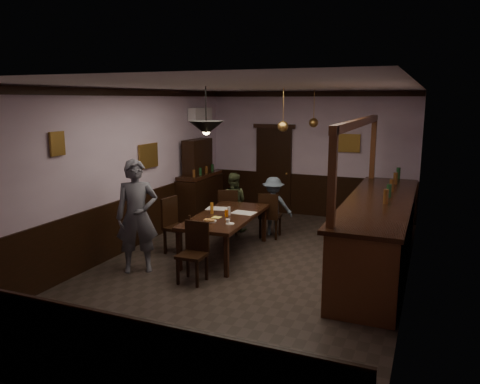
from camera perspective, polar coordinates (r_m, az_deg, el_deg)
The scene contains 31 objects.
room at distance 7.62m, azimuth 1.18°, elevation 1.41°, with size 5.01×8.01×3.01m.
dining_table at distance 8.46m, azimuth -1.77°, elevation -3.23°, with size 1.10×2.24×0.75m.
chair_far_left at distance 9.80m, azimuth -1.37°, elevation -2.16°, with size 0.51×0.51×0.96m.
chair_far_right at distance 9.53m, azimuth 3.61°, elevation -2.64°, with size 0.44×0.44×0.94m.
chair_near at distance 7.35m, azimuth -5.60°, elevation -6.94°, with size 0.41×0.41×0.94m.
chair_side at distance 8.71m, azimuth -7.95°, elevation -3.72°, with size 0.50×0.50×1.03m.
person_standing at distance 7.79m, azimuth -12.44°, elevation -2.91°, with size 0.68×0.45×1.86m, color #545560.
person_seated_left at distance 10.04m, azimuth -0.88°, elevation -1.21°, with size 0.62×0.48×1.27m, color #455030.
person_seated_right at distance 9.77m, azimuth 4.06°, elevation -1.72°, with size 0.79×0.45×1.22m, color slate.
newspaper_left at distance 8.92m, azimuth -2.74°, elevation -2.02°, with size 0.42×0.30×0.01m, color silver.
newspaper_right at distance 8.58m, azimuth 0.46°, elevation -2.54°, with size 0.42×0.30×0.01m, color silver.
napkin at distance 8.28m, azimuth -2.87°, elevation -3.09°, with size 0.15×0.15×0.00m, color #FFF15D.
saucer at distance 7.84m, azimuth -1.24°, elevation -3.87°, with size 0.15×0.15×0.01m, color white.
coffee_cup at distance 7.82m, azimuth -1.48°, elevation -3.58°, with size 0.08×0.08×0.07m, color white.
pastry_plate at distance 8.02m, azimuth -3.66°, elevation -3.54°, with size 0.22×0.22×0.01m, color white.
pastry_ring_a at distance 7.97m, azimuth -3.98°, elevation -3.43°, with size 0.13×0.13×0.04m, color #C68C47.
pastry_ring_b at distance 7.95m, azimuth -3.54°, elevation -3.46°, with size 0.13×0.13×0.04m, color #C68C47.
soda_can at distance 8.32m, azimuth -1.66°, elevation -2.60°, with size 0.07×0.07×0.12m, color orange.
beer_glass at distance 8.53m, azimuth -3.45°, elevation -1.98°, with size 0.06×0.06×0.20m, color #BF721E.
water_glass at distance 8.41m, azimuth -1.37°, elevation -2.33°, with size 0.06×0.06×0.15m, color silver.
pepper_mill at distance 7.90m, azimuth -6.18°, elevation -3.33°, with size 0.04×0.04×0.14m, color black.
sideboard at distance 10.88m, azimuth -4.95°, elevation 0.42°, with size 0.51×1.44×1.90m.
bar_counter at distance 8.14m, azimuth 16.53°, elevation -4.72°, with size 1.03×4.44×2.49m.
door_back at distance 11.66m, azimuth 4.12°, elevation 2.60°, with size 0.90×0.06×2.10m, color black.
ac_unit at distance 11.14m, azimuth -4.86°, elevation 9.42°, with size 0.20×0.85×0.30m.
picture_left_small at distance 7.51m, azimuth -21.40°, elevation 5.51°, with size 0.04×0.28×0.36m.
picture_left_large at distance 9.43m, azimuth -11.10°, elevation 4.34°, with size 0.04×0.62×0.48m.
picture_back at distance 11.15m, azimuth 13.05°, elevation 5.82°, with size 0.55×0.04×0.42m.
pendant_iron at distance 7.47m, azimuth -4.14°, elevation 7.79°, with size 0.56×0.56×0.76m.
pendant_brass_mid at distance 8.86m, azimuth 5.26°, elevation 7.95°, with size 0.20×0.20×0.81m.
pendant_brass_far at distance 10.31m, azimuth 8.95°, elevation 8.33°, with size 0.20×0.20×0.81m.
Camera 1 is at (2.73, -6.99, 2.81)m, focal length 35.00 mm.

